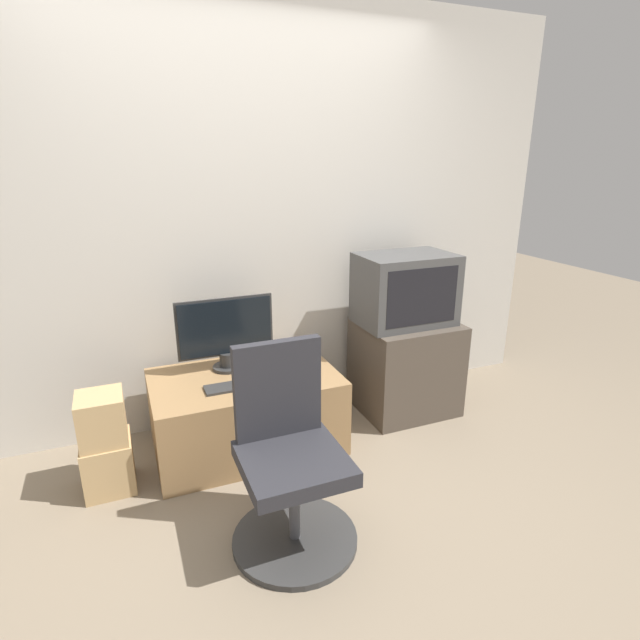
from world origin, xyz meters
The scene contains 11 objects.
ground_plane centered at (0.00, 0.00, 0.00)m, with size 12.00×12.00×0.00m, color #7F705B.
wall_back centered at (0.00, 1.32, 1.30)m, with size 4.40×0.05×2.60m.
desk centered at (-0.14, 0.89, 0.23)m, with size 1.07×0.68×0.46m.
side_stand centered at (0.99, 0.95, 0.32)m, with size 0.63×0.54×0.63m.
main_monitor centered at (-0.20, 1.04, 0.69)m, with size 0.57×0.18×0.44m.
keyboard centered at (-0.22, 0.77, 0.47)m, with size 0.33×0.12×0.01m.
mouse centered at (-0.02, 0.75, 0.47)m, with size 0.05×0.04×0.03m.
crt_tv centered at (0.96, 0.95, 0.86)m, with size 0.61×0.41×0.46m.
office_chair centered at (-0.14, 0.08, 0.37)m, with size 0.57×0.57×0.91m.
cardboard_box_lower centered at (-0.91, 0.77, 0.14)m, with size 0.25×0.26×0.28m.
cardboard_box_upper centered at (-0.91, 0.77, 0.41)m, with size 0.23×0.24×0.26m.
Camera 1 is at (-0.74, -1.73, 1.69)m, focal length 28.00 mm.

